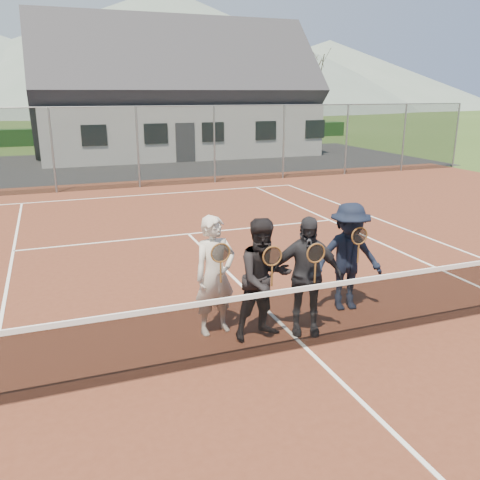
{
  "coord_description": "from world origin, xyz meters",
  "views": [
    {
      "loc": [
        -3.15,
        -5.74,
        3.51
      ],
      "look_at": [
        -0.43,
        1.5,
        1.25
      ],
      "focal_mm": 38.0,
      "sensor_mm": 36.0,
      "label": 1
    }
  ],
  "objects": [
    {
      "name": "court_surface",
      "position": [
        0.0,
        0.0,
        0.01
      ],
      "size": [
        30.0,
        30.0,
        0.02
      ],
      "primitive_type": "cube",
      "color": "#562819",
      "rests_on": "ground"
    },
    {
      "name": "tree_e",
      "position": [
        18.0,
        33.0,
        5.79
      ],
      "size": [
        3.2,
        3.2,
        7.77
      ],
      "color": "#3C2315",
      "rests_on": "ground"
    },
    {
      "name": "player_b",
      "position": [
        -0.41,
        0.56,
        0.92
      ],
      "size": [
        0.94,
        0.77,
        1.8
      ],
      "color": "black",
      "rests_on": "court_surface"
    },
    {
      "name": "hedge_row",
      "position": [
        0.0,
        32.0,
        0.55
      ],
      "size": [
        40.0,
        1.2,
        1.1
      ],
      "primitive_type": "cube",
      "color": "black",
      "rests_on": "ground"
    },
    {
      "name": "hill_east",
      "position": [
        55.0,
        95.0,
        7.0
      ],
      "size": [
        90.0,
        90.0,
        14.0
      ],
      "primitive_type": "cone",
      "color": "slate",
      "rests_on": "ground"
    },
    {
      "name": "player_d",
      "position": [
        1.28,
        1.01,
        0.92
      ],
      "size": [
        1.26,
        0.86,
        1.8
      ],
      "color": "black",
      "rests_on": "court_surface"
    },
    {
      "name": "tennis_net",
      "position": [
        0.0,
        0.0,
        0.54
      ],
      "size": [
        11.68,
        0.08,
        1.1
      ],
      "color": "slate",
      "rests_on": "ground"
    },
    {
      "name": "ground",
      "position": [
        0.0,
        20.0,
        0.0
      ],
      "size": [
        220.0,
        220.0,
        0.0
      ],
      "primitive_type": "plane",
      "color": "#2F491A",
      "rests_on": "ground"
    },
    {
      "name": "tarmac_carpark",
      "position": [
        -4.0,
        20.0,
        0.01
      ],
      "size": [
        40.0,
        12.0,
        0.01
      ],
      "primitive_type": "cube",
      "color": "black",
      "rests_on": "ground"
    },
    {
      "name": "perimeter_fence",
      "position": [
        0.0,
        13.5,
        1.52
      ],
      "size": [
        30.07,
        0.07,
        3.02
      ],
      "color": "slate",
      "rests_on": "ground"
    },
    {
      "name": "tree_c",
      "position": [
        2.0,
        33.0,
        5.79
      ],
      "size": [
        3.2,
        3.2,
        7.77
      ],
      "color": "#352513",
      "rests_on": "ground"
    },
    {
      "name": "court_markings",
      "position": [
        0.0,
        0.0,
        0.02
      ],
      "size": [
        11.03,
        23.83,
        0.01
      ],
      "color": "white",
      "rests_on": "court_surface"
    },
    {
      "name": "hill_centre",
      "position": [
        20.0,
        95.0,
        11.0
      ],
      "size": [
        120.0,
        120.0,
        22.0
      ],
      "primitive_type": "cone",
      "color": "slate",
      "rests_on": "ground"
    },
    {
      "name": "tree_d",
      "position": [
        12.0,
        33.0,
        5.79
      ],
      "size": [
        3.2,
        3.2,
        7.77
      ],
      "color": "#3B2715",
      "rests_on": "ground"
    },
    {
      "name": "player_c",
      "position": [
        0.21,
        0.47,
        0.92
      ],
      "size": [
        1.14,
        0.81,
        1.8
      ],
      "color": "#242429",
      "rests_on": "court_surface"
    },
    {
      "name": "clubhouse",
      "position": [
        4.0,
        24.0,
        3.99
      ],
      "size": [
        15.6,
        8.2,
        7.7
      ],
      "color": "silver",
      "rests_on": "ground"
    },
    {
      "name": "player_a",
      "position": [
        -1.03,
        0.94,
        0.92
      ],
      "size": [
        0.72,
        0.56,
        1.8
      ],
      "color": "beige",
      "rests_on": "court_surface"
    }
  ]
}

